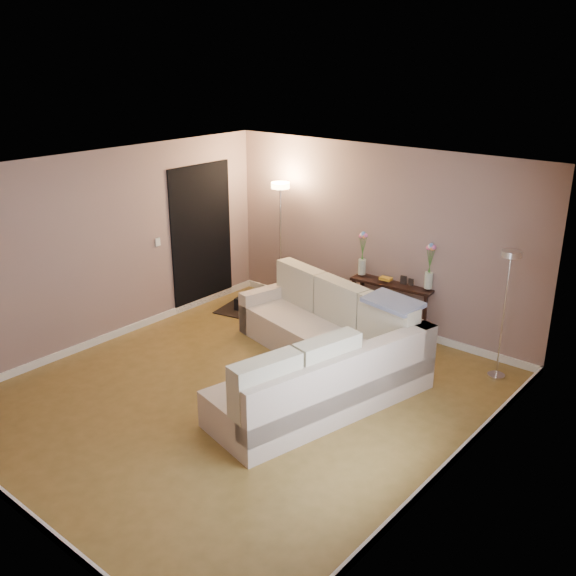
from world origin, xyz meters
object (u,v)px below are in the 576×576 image
Objects in this scene: floor_lamp_lit at (281,220)px; floor_lamp_unlit at (507,290)px; console_table at (387,303)px; sectional_sofa at (322,350)px.

floor_lamp_unlit is (3.61, -0.13, -0.22)m from floor_lamp_lit.
floor_lamp_lit is (-1.81, -0.20, 0.95)m from console_table.
floor_lamp_unlit is (1.66, 1.39, 0.78)m from sectional_sofa.
sectional_sofa is 1.65× the size of floor_lamp_lit.
console_table is at bearing 169.62° from floor_lamp_unlit.
sectional_sofa reaches higher than console_table.
floor_lamp_lit is at bearing -173.84° from console_table.
sectional_sofa is at bearing -140.07° from floor_lamp_unlit.
floor_lamp_unlit is at bearing -2.12° from floor_lamp_lit.
floor_lamp_lit is 3.62m from floor_lamp_unlit.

